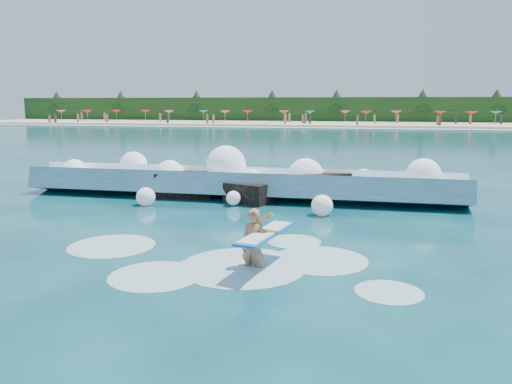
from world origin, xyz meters
TOP-DOWN VIEW (x-y plane):
  - ground at (0.00, 0.00)m, footprint 200.00×200.00m
  - beach at (0.00, 78.00)m, footprint 140.00×20.00m
  - wet_band at (0.00, 67.00)m, footprint 140.00×5.00m
  - treeline at (0.00, 88.00)m, footprint 140.00×4.00m
  - breaking_wave at (-0.39, 7.38)m, footprint 17.90×2.79m
  - rock_cluster at (-0.07, 7.04)m, footprint 8.17×3.25m
  - surfer_with_board at (2.29, -1.54)m, footprint 1.16×2.93m
  - wave_spray at (-0.18, 7.26)m, footprint 15.75×4.39m
  - surf_foam at (1.48, -1.13)m, footprint 9.20×5.36m
  - beach_umbrellas at (-0.20, 80.08)m, footprint 112.74×6.68m
  - beachgoers at (-7.92, 75.20)m, footprint 98.08×13.79m

SIDE VIEW (x-z plane):
  - ground at x=0.00m, z-range 0.00..0.00m
  - surf_foam at x=1.48m, z-range -0.08..0.08m
  - wet_band at x=0.00m, z-range 0.00..0.08m
  - beach at x=0.00m, z-range 0.00..0.40m
  - rock_cluster at x=-0.07m, z-range -0.24..1.07m
  - breaking_wave at x=-0.39m, z-range -0.23..1.31m
  - surfer_with_board at x=2.29m, z-range -0.23..1.51m
  - wave_spray at x=-0.18m, z-range -0.07..2.10m
  - beachgoers at x=-7.92m, z-range 0.16..2.09m
  - beach_umbrellas at x=-0.20m, z-range 2.00..2.50m
  - treeline at x=0.00m, z-range 0.00..5.00m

